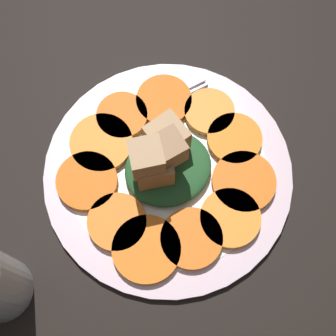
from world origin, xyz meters
TOP-DOWN VIEW (x-y plane):
  - table_slab at (0.00, 0.00)cm, footprint 120.00×120.00cm
  - plate at (0.00, 0.00)cm, footprint 29.30×29.30cm
  - carrot_slice_0 at (-8.82, -0.08)cm, footprint 6.55×6.55cm
  - carrot_slice_1 at (-7.81, -4.50)cm, footprint 6.13×6.13cm
  - carrot_slice_2 at (-3.52, -8.35)cm, footprint 6.86×6.86cm
  - carrot_slice_3 at (1.96, -8.70)cm, footprint 6.23×6.23cm
  - carrot_slice_4 at (5.64, -6.49)cm, footprint 7.47×7.47cm
  - carrot_slice_5 at (9.02, -2.83)cm, footprint 7.11×7.11cm
  - carrot_slice_6 at (7.87, 3.11)cm, footprint 6.66×6.66cm
  - carrot_slice_7 at (6.21, 7.31)cm, footprint 7.61×7.61cm
  - carrot_slice_8 at (1.24, 8.42)cm, footprint 6.92×6.92cm
  - carrot_slice_9 at (-3.71, 8.28)cm, footprint 6.85×6.85cm
  - carrot_slice_10 at (-7.18, 5.20)cm, footprint 7.40×7.40cm
  - center_pile at (0.42, -0.36)cm, footprint 10.21×9.19cm
  - fork at (-0.96, -7.45)cm, footprint 18.20×2.58cm

SIDE VIEW (x-z plane):
  - table_slab at x=0.00cm, z-range 0.00..2.00cm
  - plate at x=0.00cm, z-range 1.99..3.04cm
  - fork at x=-0.96cm, z-range 3.10..3.50cm
  - carrot_slice_0 at x=-8.82cm, z-range 3.10..4.05cm
  - carrot_slice_1 at x=-7.81cm, z-range 3.10..4.05cm
  - carrot_slice_2 at x=-3.52cm, z-range 3.10..4.05cm
  - carrot_slice_3 at x=1.96cm, z-range 3.10..4.05cm
  - carrot_slice_4 at x=5.64cm, z-range 3.10..4.05cm
  - carrot_slice_5 at x=9.02cm, z-range 3.10..4.05cm
  - carrot_slice_6 at x=7.87cm, z-range 3.10..4.05cm
  - carrot_slice_7 at x=6.21cm, z-range 3.10..4.05cm
  - carrot_slice_8 at x=1.24cm, z-range 3.10..4.05cm
  - carrot_slice_9 at x=-3.71cm, z-range 3.10..4.05cm
  - carrot_slice_10 at x=-7.18cm, z-range 3.10..4.05cm
  - center_pile at x=0.42cm, z-range 1.78..10.60cm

